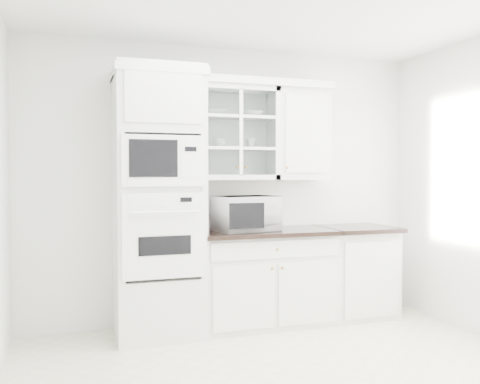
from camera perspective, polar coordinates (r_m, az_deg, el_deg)
name	(u,v)px	position (r m, az deg, el deg)	size (l,w,h in m)	color
room_shell	(278,131)	(3.85, 4.30, 6.86)	(4.00, 3.50, 2.70)	white
oven_column	(158,203)	(4.60, -9.16, -1.18)	(0.76, 0.68, 2.40)	silver
base_cabinet_run	(265,277)	(4.99, 2.78, -9.46)	(1.32, 0.67, 0.92)	silver
extra_base_cabinet	(355,270)	(5.41, 12.84, -8.59)	(0.72, 0.67, 0.92)	silver
upper_cabinet_glass	(236,133)	(4.95, -0.48, 6.60)	(0.80, 0.33, 0.90)	silver
upper_cabinet_solid	(299,135)	(5.19, 6.68, 6.37)	(0.55, 0.33, 0.90)	silver
crown_molding	(226,82)	(4.96, -1.58, 12.25)	(2.14, 0.38, 0.07)	white
countertop_microwave	(245,213)	(4.80, 0.59, -2.41)	(0.57, 0.47, 0.33)	white
bowl_a	(214,113)	(4.91, -2.94, 8.85)	(0.23, 0.23, 0.06)	white
bowl_b	(253,114)	(5.03, 1.49, 8.71)	(0.20, 0.20, 0.06)	white
cup_a	(220,143)	(4.91, -2.22, 5.50)	(0.11, 0.11, 0.09)	white
cup_b	(251,143)	(5.00, 1.20, 5.48)	(0.10, 0.10, 0.09)	white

